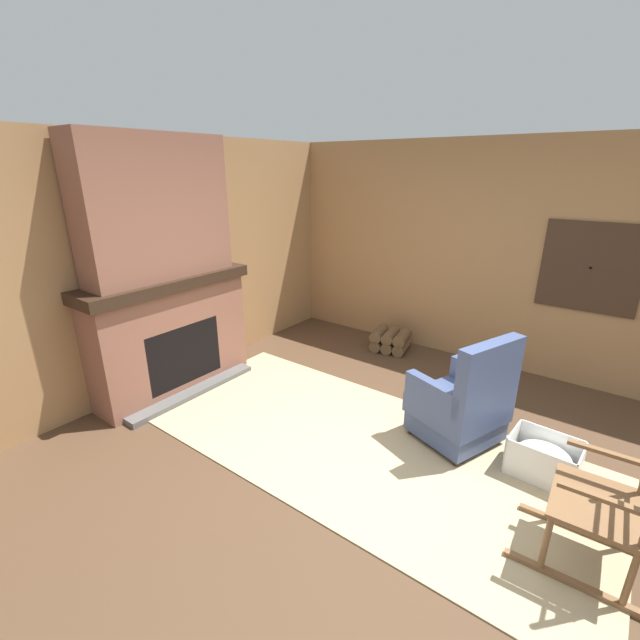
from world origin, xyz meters
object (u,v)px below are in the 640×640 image
laundry_basket (544,458)px  firewood_stack (390,340)px  rocking_chair (604,510)px  oil_lamp_vase (113,277)px  storage_case (212,258)px  armchair (462,405)px

laundry_basket → firewood_stack: bearing=145.3°
rocking_chair → laundry_basket: size_ratio=2.24×
laundry_basket → oil_lamp_vase: 3.90m
rocking_chair → storage_case: storage_case is taller
oil_lamp_vase → armchair: bearing=25.2°
armchair → rocking_chair: 1.28m
rocking_chair → armchair: bearing=-35.9°
rocking_chair → storage_case: (-3.90, 0.50, 0.89)m
firewood_stack → laundry_basket: bearing=-34.7°
firewood_stack → storage_case: size_ratio=1.94×
laundry_basket → rocking_chair: bearing=-59.4°
rocking_chair → laundry_basket: rocking_chair is taller
firewood_stack → oil_lamp_vase: 3.30m
firewood_stack → oil_lamp_vase: oil_lamp_vase is taller
storage_case → armchair: bearing=4.2°
laundry_basket → armchair: bearing=177.4°
firewood_stack → laundry_basket: (2.07, -1.43, 0.02)m
firewood_stack → storage_case: 2.44m
oil_lamp_vase → storage_case: size_ratio=0.90×
armchair → oil_lamp_vase: (-2.83, -1.33, 0.94)m
firewood_stack → oil_lamp_vase: bearing=-117.5°
rocking_chair → oil_lamp_vase: oil_lamp_vase is taller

